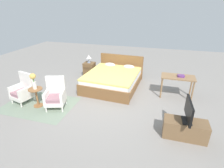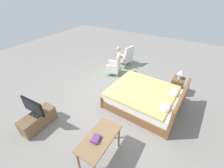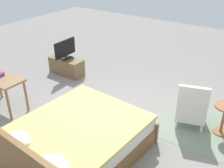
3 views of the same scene
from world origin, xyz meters
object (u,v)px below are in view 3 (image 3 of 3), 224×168
at_px(armchair_by_window_right, 191,108).
at_px(tv_flatscreen, 65,49).
at_px(side_table, 224,116).
at_px(vanity_desk, 1,82).
at_px(bed, 75,141).
at_px(tv_stand, 67,66).

height_order(armchair_by_window_right, tv_flatscreen, tv_flatscreen).
distance_m(armchair_by_window_right, side_table, 0.58).
height_order(side_table, vanity_desk, vanity_desk).
bearing_deg(side_table, armchair_by_window_right, 11.62).
height_order(bed, armchair_by_window_right, bed).
xyz_separation_m(bed, tv_flatscreen, (2.34, -2.22, 0.41)).
xyz_separation_m(tv_flatscreen, vanity_desk, (-0.12, 2.01, -0.08)).
bearing_deg(side_table, bed, 47.91).
height_order(bed, tv_stand, bed).
xyz_separation_m(armchair_by_window_right, vanity_desk, (3.45, 1.67, 0.24)).
height_order(tv_stand, tv_flatscreen, tv_flatscreen).
height_order(side_table, tv_flatscreen, tv_flatscreen).
bearing_deg(tv_flatscreen, side_table, 176.99).
relative_size(armchair_by_window_right, tv_flatscreen, 1.24).
bearing_deg(armchair_by_window_right, side_table, -168.38).
relative_size(armchair_by_window_right, tv_stand, 0.96).
bearing_deg(tv_flatscreen, vanity_desk, 93.51).
distance_m(tv_stand, vanity_desk, 2.05).
xyz_separation_m(bed, vanity_desk, (2.21, -0.21, 0.33)).
bearing_deg(armchair_by_window_right, tv_stand, -5.37).
xyz_separation_m(bed, tv_stand, (2.33, -2.22, -0.08)).
distance_m(side_table, tv_flatscreen, 4.16).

